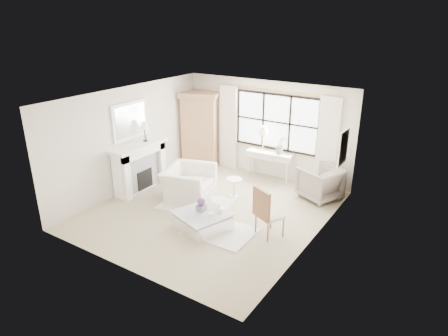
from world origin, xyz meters
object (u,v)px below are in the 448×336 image
at_px(club_armchair, 188,184).
at_px(coffee_table, 202,221).
at_px(armoire, 200,129).
at_px(console_table, 270,165).

relative_size(club_armchair, coffee_table, 1.00).
xyz_separation_m(armoire, club_armchair, (1.17, -2.11, -0.73)).
bearing_deg(armoire, console_table, -16.16).
xyz_separation_m(armoire, coffee_table, (2.33, -3.13, -0.96)).
distance_m(armoire, console_table, 2.39).
bearing_deg(club_armchair, console_table, -41.14).
height_order(console_table, club_armchair, club_armchair).
relative_size(armoire, console_table, 1.69).
xyz_separation_m(club_armchair, coffee_table, (1.16, -1.02, -0.23)).
relative_size(armoire, coffee_table, 1.77).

